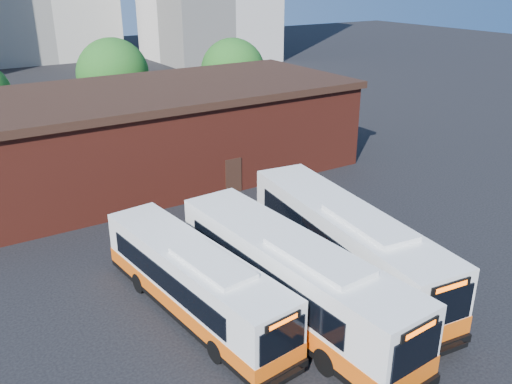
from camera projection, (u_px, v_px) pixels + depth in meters
ground at (335, 306)px, 24.11m from camera, size 220.00×220.00×0.00m
bus_west at (195, 284)px, 23.11m from camera, size 3.64×12.00×3.22m
bus_midwest at (291, 281)px, 22.91m from camera, size 3.55×13.77×3.72m
bus_mideast at (345, 245)px, 25.82m from camera, size 4.42×14.02×3.77m
transit_worker at (403, 304)px, 22.80m from camera, size 0.45×0.64×1.67m
depot_building at (154, 132)px, 38.47m from camera, size 28.60×12.60×6.40m
tree_mid at (113, 74)px, 49.69m from camera, size 6.56×6.56×8.36m
tree_east at (233, 71)px, 52.94m from camera, size 6.24×6.24×7.96m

